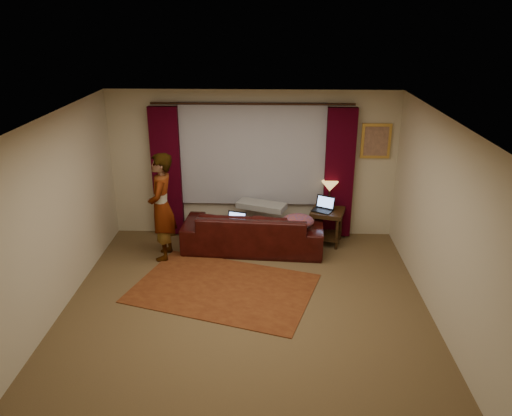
{
  "coord_description": "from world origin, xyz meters",
  "views": [
    {
      "loc": [
        0.33,
        -5.89,
        3.81
      ],
      "look_at": [
        0.1,
        1.2,
        1.0
      ],
      "focal_mm": 35.0,
      "sensor_mm": 36.0,
      "label": 1
    }
  ],
  "objects_px": {
    "tiffany_lamp": "(329,194)",
    "end_table": "(327,226)",
    "laptop_sofa": "(235,221)",
    "laptop_table": "(323,205)",
    "person": "(162,207)",
    "sofa": "(253,223)"
  },
  "relations": [
    {
      "from": "end_table",
      "to": "laptop_sofa",
      "type": "bearing_deg",
      "value": -163.41
    },
    {
      "from": "end_table",
      "to": "laptop_table",
      "type": "relative_size",
      "value": 1.72
    },
    {
      "from": "laptop_sofa",
      "to": "person",
      "type": "relative_size",
      "value": 0.19
    },
    {
      "from": "sofa",
      "to": "end_table",
      "type": "distance_m",
      "value": 1.31
    },
    {
      "from": "sofa",
      "to": "tiffany_lamp",
      "type": "height_order",
      "value": "tiffany_lamp"
    },
    {
      "from": "laptop_table",
      "to": "person",
      "type": "distance_m",
      "value": 2.7
    },
    {
      "from": "tiffany_lamp",
      "to": "end_table",
      "type": "bearing_deg",
      "value": -101.1
    },
    {
      "from": "sofa",
      "to": "laptop_sofa",
      "type": "bearing_deg",
      "value": 36.71
    },
    {
      "from": "laptop_sofa",
      "to": "laptop_table",
      "type": "distance_m",
      "value": 1.54
    },
    {
      "from": "tiffany_lamp",
      "to": "laptop_sofa",
      "type": "bearing_deg",
      "value": -158.26
    },
    {
      "from": "end_table",
      "to": "person",
      "type": "xyz_separation_m",
      "value": [
        -2.73,
        -0.63,
        0.58
      ]
    },
    {
      "from": "laptop_table",
      "to": "tiffany_lamp",
      "type": "bearing_deg",
      "value": 88.17
    },
    {
      "from": "laptop_sofa",
      "to": "tiffany_lamp",
      "type": "distance_m",
      "value": 1.75
    },
    {
      "from": "sofa",
      "to": "person",
      "type": "xyz_separation_m",
      "value": [
        -1.45,
        -0.35,
        0.41
      ]
    },
    {
      "from": "laptop_sofa",
      "to": "laptop_table",
      "type": "bearing_deg",
      "value": 31.8
    },
    {
      "from": "end_table",
      "to": "person",
      "type": "distance_m",
      "value": 2.86
    },
    {
      "from": "end_table",
      "to": "tiffany_lamp",
      "type": "xyz_separation_m",
      "value": [
        0.03,
        0.17,
        0.54
      ]
    },
    {
      "from": "end_table",
      "to": "tiffany_lamp",
      "type": "relative_size",
      "value": 1.35
    },
    {
      "from": "sofa",
      "to": "laptop_sofa",
      "type": "height_order",
      "value": "sofa"
    },
    {
      "from": "person",
      "to": "sofa",
      "type": "bearing_deg",
      "value": 102.31
    },
    {
      "from": "end_table",
      "to": "laptop_table",
      "type": "xyz_separation_m",
      "value": [
        -0.1,
        -0.05,
        0.43
      ]
    },
    {
      "from": "sofa",
      "to": "tiffany_lamp",
      "type": "distance_m",
      "value": 1.43
    }
  ]
}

